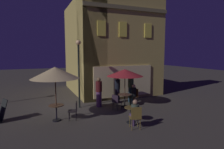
{
  "coord_description": "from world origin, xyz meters",
  "views": [
    {
      "loc": [
        -1.85,
        -10.58,
        3.17
      ],
      "look_at": [
        2.16,
        -1.05,
        1.98
      ],
      "focal_mm": 30.28,
      "sensor_mm": 36.0,
      "label": 1
    }
  ],
  "objects_px": {
    "patron_standing_2": "(99,92)",
    "cafe_table_2": "(131,112)",
    "cafe_table_1": "(56,110)",
    "cafe_chair_2": "(74,109)",
    "patio_umbrella_1": "(55,73)",
    "patron_seated_1": "(135,112)",
    "patio_umbrella_0": "(125,73)",
    "cafe_chair_1": "(116,101)",
    "street_lamp_near_corner": "(79,64)",
    "patron_seated_0": "(133,93)",
    "cafe_chair_0": "(135,95)",
    "cafe_chair_3": "(136,116)",
    "patron_standing_4": "(117,90)",
    "patron_standing_3": "(131,88)",
    "cafe_table_0": "(125,97)"
  },
  "relations": [
    {
      "from": "cafe_table_0",
      "to": "patron_standing_3",
      "type": "relative_size",
      "value": 0.42
    },
    {
      "from": "cafe_table_1",
      "to": "patio_umbrella_1",
      "type": "bearing_deg",
      "value": 90.0
    },
    {
      "from": "street_lamp_near_corner",
      "to": "patron_standing_2",
      "type": "distance_m",
      "value": 2.04
    },
    {
      "from": "cafe_chair_3",
      "to": "street_lamp_near_corner",
      "type": "bearing_deg",
      "value": 33.61
    },
    {
      "from": "patron_seated_1",
      "to": "cafe_chair_2",
      "type": "bearing_deg",
      "value": 61.89
    },
    {
      "from": "street_lamp_near_corner",
      "to": "patio_umbrella_0",
      "type": "height_order",
      "value": "street_lamp_near_corner"
    },
    {
      "from": "patio_umbrella_0",
      "to": "cafe_chair_2",
      "type": "distance_m",
      "value": 3.69
    },
    {
      "from": "cafe_table_1",
      "to": "street_lamp_near_corner",
      "type": "bearing_deg",
      "value": 49.23
    },
    {
      "from": "street_lamp_near_corner",
      "to": "cafe_table_1",
      "type": "bearing_deg",
      "value": -130.77
    },
    {
      "from": "street_lamp_near_corner",
      "to": "cafe_table_2",
      "type": "bearing_deg",
      "value": -64.05
    },
    {
      "from": "street_lamp_near_corner",
      "to": "patron_seated_0",
      "type": "relative_size",
      "value": 3.13
    },
    {
      "from": "patron_seated_0",
      "to": "cafe_table_1",
      "type": "bearing_deg",
      "value": -6.19
    },
    {
      "from": "street_lamp_near_corner",
      "to": "cafe_table_2",
      "type": "relative_size",
      "value": 5.36
    },
    {
      "from": "cafe_table_1",
      "to": "cafe_chair_2",
      "type": "height_order",
      "value": "cafe_chair_2"
    },
    {
      "from": "patio_umbrella_0",
      "to": "patron_standing_3",
      "type": "relative_size",
      "value": 1.21
    },
    {
      "from": "cafe_chair_2",
      "to": "street_lamp_near_corner",
      "type": "bearing_deg",
      "value": -94.57
    },
    {
      "from": "patio_umbrella_0",
      "to": "patio_umbrella_1",
      "type": "bearing_deg",
      "value": -167.92
    },
    {
      "from": "cafe_table_0",
      "to": "cafe_table_1",
      "type": "relative_size",
      "value": 1.04
    },
    {
      "from": "cafe_chair_1",
      "to": "patron_standing_3",
      "type": "bearing_deg",
      "value": 9.46
    },
    {
      "from": "cafe_chair_3",
      "to": "patron_seated_0",
      "type": "distance_m",
      "value": 3.87
    },
    {
      "from": "cafe_table_0",
      "to": "cafe_chair_3",
      "type": "relative_size",
      "value": 0.81
    },
    {
      "from": "patio_umbrella_1",
      "to": "cafe_chair_0",
      "type": "bearing_deg",
      "value": 13.38
    },
    {
      "from": "patron_standing_2",
      "to": "cafe_table_0",
      "type": "bearing_deg",
      "value": 8.16
    },
    {
      "from": "cafe_table_1",
      "to": "cafe_chair_0",
      "type": "relative_size",
      "value": 0.79
    },
    {
      "from": "patron_standing_4",
      "to": "cafe_chair_3",
      "type": "bearing_deg",
      "value": -44.36
    },
    {
      "from": "patron_standing_2",
      "to": "street_lamp_near_corner",
      "type": "bearing_deg",
      "value": -164.39
    },
    {
      "from": "patio_umbrella_0",
      "to": "patron_standing_3",
      "type": "xyz_separation_m",
      "value": [
        0.85,
        0.84,
        -1.08
      ]
    },
    {
      "from": "cafe_table_1",
      "to": "cafe_chair_3",
      "type": "bearing_deg",
      "value": -38.71
    },
    {
      "from": "patron_seated_0",
      "to": "patron_seated_1",
      "type": "distance_m",
      "value": 3.72
    },
    {
      "from": "cafe_chair_0",
      "to": "patron_seated_1",
      "type": "xyz_separation_m",
      "value": [
        -1.89,
        -3.33,
        0.14
      ]
    },
    {
      "from": "patio_umbrella_0",
      "to": "patron_standing_3",
      "type": "height_order",
      "value": "patio_umbrella_0"
    },
    {
      "from": "patio_umbrella_1",
      "to": "patron_seated_1",
      "type": "relative_size",
      "value": 2.04
    },
    {
      "from": "patio_umbrella_0",
      "to": "cafe_chair_1",
      "type": "distance_m",
      "value": 1.71
    },
    {
      "from": "cafe_table_2",
      "to": "patron_seated_1",
      "type": "distance_m",
      "value": 0.67
    },
    {
      "from": "street_lamp_near_corner",
      "to": "cafe_chair_3",
      "type": "xyz_separation_m",
      "value": [
        1.41,
        -4.06,
        -1.98
      ]
    },
    {
      "from": "patio_umbrella_1",
      "to": "cafe_table_1",
      "type": "bearing_deg",
      "value": -90.0
    },
    {
      "from": "patron_standing_2",
      "to": "patron_standing_4",
      "type": "bearing_deg",
      "value": 46.03
    },
    {
      "from": "patron_seated_0",
      "to": "patron_standing_2",
      "type": "bearing_deg",
      "value": -28.5
    },
    {
      "from": "patio_umbrella_0",
      "to": "patron_standing_3",
      "type": "bearing_deg",
      "value": 44.64
    },
    {
      "from": "cafe_chair_0",
      "to": "patron_standing_2",
      "type": "relative_size",
      "value": 0.55
    },
    {
      "from": "cafe_table_0",
      "to": "patio_umbrella_0",
      "type": "bearing_deg",
      "value": 180.0
    },
    {
      "from": "patron_standing_2",
      "to": "cafe_table_2",
      "type": "bearing_deg",
      "value": -49.74
    },
    {
      "from": "street_lamp_near_corner",
      "to": "cafe_table_0",
      "type": "height_order",
      "value": "street_lamp_near_corner"
    },
    {
      "from": "cafe_chair_0",
      "to": "patron_standing_2",
      "type": "bearing_deg",
      "value": -26.68
    },
    {
      "from": "patio_umbrella_1",
      "to": "street_lamp_near_corner",
      "type": "bearing_deg",
      "value": 49.23
    },
    {
      "from": "patron_standing_4",
      "to": "patio_umbrella_1",
      "type": "bearing_deg",
      "value": -95.48
    },
    {
      "from": "cafe_chair_1",
      "to": "patron_standing_4",
      "type": "xyz_separation_m",
      "value": [
        0.69,
        1.36,
        0.33
      ]
    },
    {
      "from": "cafe_table_1",
      "to": "cafe_chair_3",
      "type": "relative_size",
      "value": 0.78
    },
    {
      "from": "patio_umbrella_1",
      "to": "patron_standing_3",
      "type": "height_order",
      "value": "patio_umbrella_1"
    },
    {
      "from": "cafe_chair_3",
      "to": "patron_standing_4",
      "type": "bearing_deg",
      "value": 0.21
    }
  ]
}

